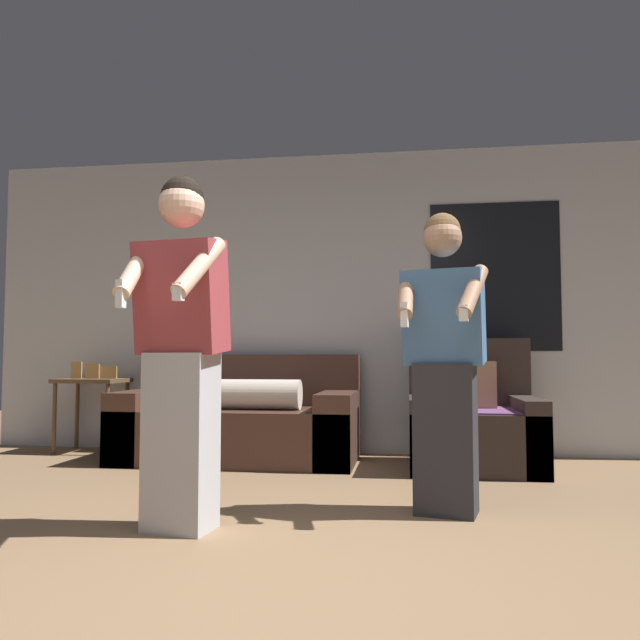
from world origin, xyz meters
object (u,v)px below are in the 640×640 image
at_px(side_table, 92,389).
at_px(person_right, 444,360).
at_px(couch, 241,423).
at_px(armchair, 473,425).
at_px(person_left, 181,346).

xyz_separation_m(side_table, person_right, (3.03, -1.83, 0.26)).
height_order(couch, armchair, armchair).
distance_m(side_table, person_left, 2.93).
bearing_deg(person_left, side_table, 126.27).
height_order(armchair, person_right, person_right).
height_order(armchair, side_table, armchair).
bearing_deg(couch, armchair, -3.04).
bearing_deg(person_left, person_right, 21.34).
bearing_deg(armchair, couch, 176.96).
relative_size(couch, armchair, 1.93).
bearing_deg(side_table, armchair, -5.70).
relative_size(armchair, person_left, 0.57).
xyz_separation_m(couch, side_table, (-1.45, 0.23, 0.26)).
bearing_deg(armchair, side_table, 174.30).
xyz_separation_m(armchair, side_table, (-3.32, 0.33, 0.24)).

